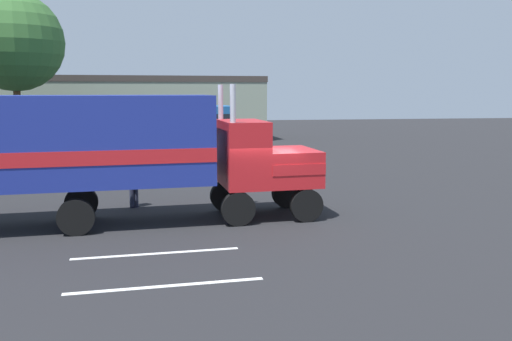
% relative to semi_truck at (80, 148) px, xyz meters
% --- Properties ---
extents(ground_plane, '(120.00, 120.00, 0.00)m').
position_rel_semi_truck_xyz_m(ground_plane, '(5.84, 0.09, -2.52)').
color(ground_plane, '#232326').
extents(lane_stripe_near, '(4.40, 0.46, 0.01)m').
position_rel_semi_truck_xyz_m(lane_stripe_near, '(2.37, -3.41, -2.52)').
color(lane_stripe_near, silver).
rests_on(lane_stripe_near, ground_plane).
extents(lane_stripe_mid, '(4.40, 0.46, 0.01)m').
position_rel_semi_truck_xyz_m(lane_stripe_mid, '(2.62, -5.90, -2.52)').
color(lane_stripe_mid, silver).
rests_on(lane_stripe_mid, ground_plane).
extents(semi_truck, '(14.32, 3.89, 4.50)m').
position_rel_semi_truck_xyz_m(semi_truck, '(0.00, 0.00, 0.00)').
color(semi_truck, red).
rests_on(semi_truck, ground_plane).
extents(person_bystander, '(0.40, 0.48, 1.63)m').
position_rel_semi_truck_xyz_m(person_bystander, '(1.44, 2.63, -1.63)').
color(person_bystander, '#2D3347').
rests_on(person_bystander, ground_plane).
extents(parked_bus, '(11.22, 3.83, 3.40)m').
position_rel_semi_truck_xyz_m(parked_bus, '(0.97, 13.70, -0.46)').
color(parked_bus, '#1E5999').
rests_on(parked_bus, ground_plane).
extents(tree_center, '(6.27, 6.27, 10.49)m').
position_rel_semi_truck_xyz_m(tree_center, '(-6.79, 19.72, 4.81)').
color(tree_center, brown).
rests_on(tree_center, ground_plane).
extents(building_backdrop, '(23.52, 7.84, 5.47)m').
position_rel_semi_truck_xyz_m(building_backdrop, '(-0.67, 29.57, 0.42)').
color(building_backdrop, gray).
rests_on(building_backdrop, ground_plane).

